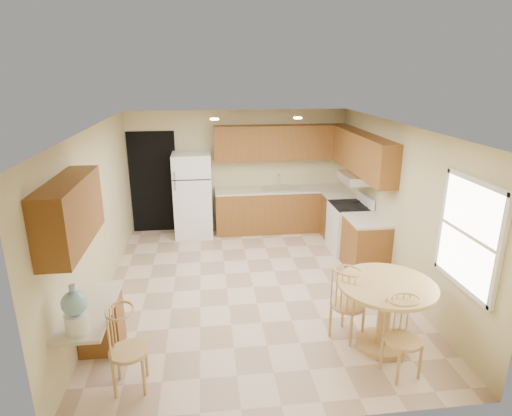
{
  "coord_description": "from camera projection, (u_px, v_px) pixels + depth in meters",
  "views": [
    {
      "loc": [
        -0.68,
        -5.98,
        3.25
      ],
      "look_at": [
        0.08,
        0.3,
        1.21
      ],
      "focal_mm": 30.0,
      "sensor_mm": 36.0,
      "label": 1
    }
  ],
  "objects": [
    {
      "name": "floor",
      "position": [
        253.0,
        287.0,
        6.73
      ],
      "size": [
        5.5,
        5.5,
        0.0
      ],
      "primitive_type": "plane",
      "color": "beige",
      "rests_on": "ground"
    },
    {
      "name": "ceiling",
      "position": [
        253.0,
        127.0,
        5.96
      ],
      "size": [
        4.5,
        5.5,
        0.02
      ],
      "primitive_type": "cube",
      "color": "white",
      "rests_on": "wall_back"
    },
    {
      "name": "wall_back",
      "position": [
        238.0,
        171.0,
        8.95
      ],
      "size": [
        4.5,
        0.02,
        2.5
      ],
      "primitive_type": "cube",
      "color": "beige",
      "rests_on": "floor"
    },
    {
      "name": "wall_front",
      "position": [
        289.0,
        310.0,
        3.75
      ],
      "size": [
        4.5,
        0.02,
        2.5
      ],
      "primitive_type": "cube",
      "color": "beige",
      "rests_on": "floor"
    },
    {
      "name": "wall_left",
      "position": [
        96.0,
        218.0,
        6.09
      ],
      "size": [
        0.02,
        5.5,
        2.5
      ],
      "primitive_type": "cube",
      "color": "beige",
      "rests_on": "floor"
    },
    {
      "name": "wall_right",
      "position": [
        397.0,
        206.0,
        6.61
      ],
      "size": [
        0.02,
        5.5,
        2.5
      ],
      "primitive_type": "cube",
      "color": "beige",
      "rests_on": "floor"
    },
    {
      "name": "doorway",
      "position": [
        154.0,
        183.0,
        8.79
      ],
      "size": [
        0.9,
        0.02,
        2.1
      ],
      "primitive_type": "cube",
      "color": "black",
      "rests_on": "floor"
    },
    {
      "name": "base_cab_back",
      "position": [
        281.0,
        210.0,
        9.01
      ],
      "size": [
        2.75,
        0.6,
        0.87
      ],
      "primitive_type": "cube",
      "color": "brown",
      "rests_on": "floor"
    },
    {
      "name": "counter_back",
      "position": [
        281.0,
        190.0,
        8.87
      ],
      "size": [
        2.75,
        0.63,
        0.04
      ],
      "primitive_type": "cube",
      "color": "beige",
      "rests_on": "base_cab_back"
    },
    {
      "name": "base_cab_right_a",
      "position": [
        339.0,
        218.0,
        8.57
      ],
      "size": [
        0.6,
        0.59,
        0.87
      ],
      "primitive_type": "cube",
      "color": "brown",
      "rests_on": "floor"
    },
    {
      "name": "counter_right_a",
      "position": [
        340.0,
        196.0,
        8.43
      ],
      "size": [
        0.63,
        0.59,
        0.04
      ],
      "primitive_type": "cube",
      "color": "beige",
      "rests_on": "base_cab_right_a"
    },
    {
      "name": "base_cab_right_b",
      "position": [
        365.0,
        246.0,
        7.2
      ],
      "size": [
        0.6,
        0.8,
        0.87
      ],
      "primitive_type": "cube",
      "color": "brown",
      "rests_on": "floor"
    },
    {
      "name": "counter_right_b",
      "position": [
        367.0,
        220.0,
        7.06
      ],
      "size": [
        0.63,
        0.8,
        0.04
      ],
      "primitive_type": "cube",
      "color": "beige",
      "rests_on": "base_cab_right_b"
    },
    {
      "name": "upper_cab_back",
      "position": [
        281.0,
        142.0,
        8.71
      ],
      "size": [
        2.75,
        0.33,
        0.7
      ],
      "primitive_type": "cube",
      "color": "brown",
      "rests_on": "wall_back"
    },
    {
      "name": "upper_cab_right",
      "position": [
        362.0,
        154.0,
        7.55
      ],
      "size": [
        0.33,
        2.42,
        0.7
      ],
      "primitive_type": "cube",
      "color": "brown",
      "rests_on": "wall_right"
    },
    {
      "name": "upper_cab_left",
      "position": [
        70.0,
        213.0,
        4.41
      ],
      "size": [
        0.33,
        1.4,
        0.7
      ],
      "primitive_type": "cube",
      "color": "brown",
      "rests_on": "wall_left"
    },
    {
      "name": "sink",
      "position": [
        280.0,
        189.0,
        8.86
      ],
      "size": [
        0.78,
        0.44,
        0.01
      ],
      "primitive_type": "cube",
      "color": "silver",
      "rests_on": "counter_back"
    },
    {
      "name": "range_hood",
      "position": [
        356.0,
        178.0,
        7.64
      ],
      "size": [
        0.5,
        0.76,
        0.14
      ],
      "primitive_type": "cube",
      "color": "silver",
      "rests_on": "upper_cab_right"
    },
    {
      "name": "desk_pedestal",
      "position": [
        101.0,
        322.0,
        5.15
      ],
      "size": [
        0.48,
        0.42,
        0.72
      ],
      "primitive_type": "cube",
      "color": "brown",
      "rests_on": "floor"
    },
    {
      "name": "desk_top",
      "position": [
        89.0,
        311.0,
        4.67
      ],
      "size": [
        0.5,
        1.2,
        0.04
      ],
      "primitive_type": "cube",
      "color": "beige",
      "rests_on": "desk_pedestal"
    },
    {
      "name": "window",
      "position": [
        469.0,
        235.0,
        4.78
      ],
      "size": [
        0.06,
        1.12,
        1.3
      ],
      "color": "white",
      "rests_on": "wall_right"
    },
    {
      "name": "can_light_a",
      "position": [
        214.0,
        119.0,
        7.04
      ],
      "size": [
        0.14,
        0.14,
        0.02
      ],
      "primitive_type": "cylinder",
      "color": "white",
      "rests_on": "ceiling"
    },
    {
      "name": "can_light_b",
      "position": [
        298.0,
        118.0,
        7.2
      ],
      "size": [
        0.14,
        0.14,
        0.02
      ],
      "primitive_type": "cylinder",
      "color": "white",
      "rests_on": "ceiling"
    },
    {
      "name": "refrigerator",
      "position": [
        193.0,
        195.0,
        8.63
      ],
      "size": [
        0.75,
        0.73,
        1.7
      ],
      "color": "white",
      "rests_on": "floor"
    },
    {
      "name": "stove",
      "position": [
        349.0,
        228.0,
        7.92
      ],
      "size": [
        0.65,
        0.76,
        1.09
      ],
      "color": "white",
      "rests_on": "floor"
    },
    {
      "name": "dining_table",
      "position": [
        385.0,
        306.0,
        5.13
      ],
      "size": [
        1.16,
        1.16,
        0.86
      ],
      "rotation": [
        0.0,
        0.0,
        0.3
      ],
      "color": "tan",
      "rests_on": "floor"
    },
    {
      "name": "chair_table_a",
      "position": [
        351.0,
        300.0,
        5.23
      ],
      "size": [
        0.42,
        0.52,
        0.94
      ],
      "rotation": [
        0.0,
        0.0,
        -0.86
      ],
      "color": "tan",
      "rests_on": "floor"
    },
    {
      "name": "chair_table_b",
      "position": [
        408.0,
        335.0,
        4.56
      ],
      "size": [
        0.4,
        0.42,
        0.91
      ],
      "rotation": [
        0.0,
        0.0,
        3.36
      ],
      "color": "tan",
      "rests_on": "floor"
    },
    {
      "name": "chair_desk",
      "position": [
        126.0,
        346.0,
        4.36
      ],
      "size": [
        0.41,
        0.53,
        0.94
      ],
      "rotation": [
        0.0,
        0.0,
        -1.53
      ],
      "color": "tan",
      "rests_on": "floor"
    },
    {
      "name": "water_crock",
      "position": [
        75.0,
        311.0,
        4.19
      ],
      "size": [
        0.25,
        0.25,
        0.52
      ],
      "color": "white",
      "rests_on": "desk_top"
    }
  ]
}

